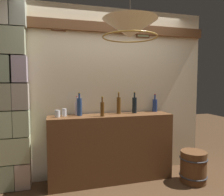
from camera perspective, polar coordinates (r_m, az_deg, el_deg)
panelled_rear_partition at (r=3.35m, az=-1.48°, el=2.57°), size 3.24×0.15×2.58m
stone_pillar at (r=3.17m, az=-24.82°, el=0.03°), size 0.41×0.29×2.51m
bar_shelf_unit at (r=3.24m, az=-0.25°, el=-13.09°), size 1.80×0.39×0.98m
liquor_bottle_vermouth at (r=3.07m, az=-8.65°, el=-2.21°), size 0.07×0.07×0.33m
liquor_bottle_sherry at (r=3.17m, az=-9.30°, el=-2.58°), size 0.06×0.06×0.27m
liquor_bottle_scotch at (r=3.52m, az=11.30°, el=-1.84°), size 0.08×0.08×0.28m
liquor_bottle_mezcal at (r=2.99m, az=-2.59°, el=-2.81°), size 0.05×0.05×0.28m
liquor_bottle_vodka at (r=3.22m, az=1.78°, el=-1.90°), size 0.06×0.06×0.33m
liquor_bottle_rum at (r=3.30m, az=5.98°, el=-1.81°), size 0.07×0.07×0.33m
glass_tumbler_rocks at (r=3.02m, az=-14.27°, el=-4.05°), size 0.07×0.07×0.10m
glass_tumbler_highball at (r=3.07m, az=-12.55°, el=-3.76°), size 0.06×0.06×0.11m
pendant_lamp at (r=2.43m, az=4.85°, el=17.77°), size 0.60×0.60×0.51m
wooden_barrel at (r=3.47m, az=20.78°, el=-16.69°), size 0.39×0.39×0.45m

